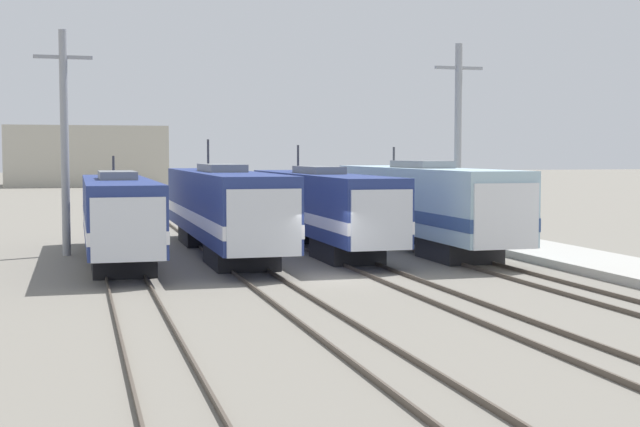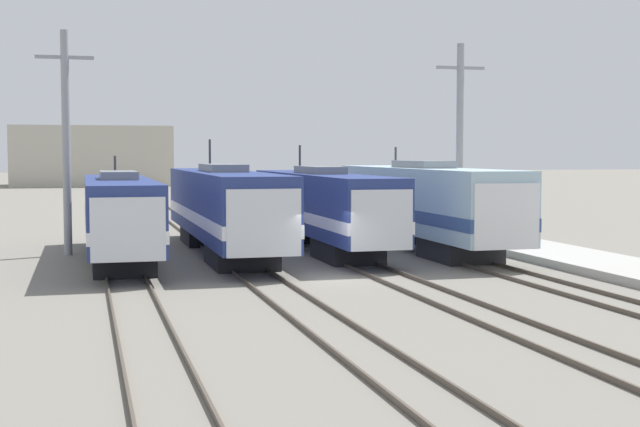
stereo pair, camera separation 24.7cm
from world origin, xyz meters
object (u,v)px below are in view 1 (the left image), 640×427
locomotive_center_left (223,208)px  locomotive_center_right (321,207)px  catenary_tower_right (458,141)px  locomotive_far_left (118,215)px  locomotive_far_right (425,205)px  catenary_tower_left (65,140)px

locomotive_center_left → locomotive_center_right: 4.92m
locomotive_center_right → catenary_tower_right: 8.49m
locomotive_far_left → locomotive_center_right: locomotive_center_right is taller
locomotive_far_right → catenary_tower_left: 17.37m
locomotive_far_right → catenary_tower_left: bearing=171.2°
locomotive_far_left → locomotive_center_left: bearing=18.2°
locomotive_center_left → locomotive_center_right: bearing=6.2°
locomotive_center_right → catenary_tower_right: size_ratio=1.82×
locomotive_far_right → locomotive_far_left: bearing=-177.3°
locomotive_center_left → catenary_tower_right: catenary_tower_right is taller
locomotive_far_right → catenary_tower_right: size_ratio=1.73×
locomotive_center_right → catenary_tower_right: (7.75, 1.18, 3.27)m
catenary_tower_left → catenary_tower_right: 19.74m
locomotive_center_left → locomotive_center_right: size_ratio=1.05×
locomotive_center_left → locomotive_far_left: bearing=-161.8°
locomotive_far_right → locomotive_center_left: bearing=174.6°
locomotive_far_left → locomotive_center_right: (9.77, 2.13, 0.07)m
locomotive_far_left → locomotive_far_right: size_ratio=0.94×
locomotive_far_left → locomotive_center_left: locomotive_center_left is taller
locomotive_far_right → catenary_tower_left: size_ratio=1.73×
locomotive_far_left → locomotive_center_right: bearing=12.3°
locomotive_center_left → locomotive_far_right: (9.77, -0.92, 0.07)m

